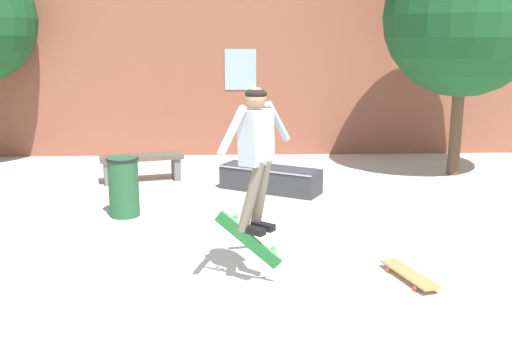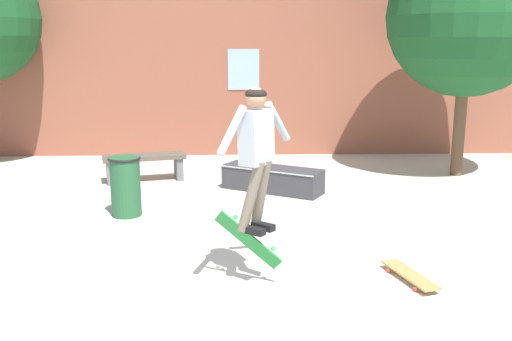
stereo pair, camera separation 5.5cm
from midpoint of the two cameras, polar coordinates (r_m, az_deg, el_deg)
name	(u,v)px [view 2 (the right image)]	position (r m, az deg, el deg)	size (l,w,h in m)	color
ground_plane	(231,317)	(5.58, -2.22, -14.45)	(40.00, 40.00, 0.00)	beige
building_backdrop	(234,58)	(13.13, -2.12, 11.16)	(14.15, 0.52, 5.03)	#93513D
tree_right	(468,17)	(11.60, 20.58, 14.22)	(2.99, 2.99, 4.51)	brown
park_bench	(145,162)	(10.80, -10.94, 0.80)	(1.58, 0.85, 0.50)	brown
skate_ledge	(272,179)	(9.93, 1.81, -0.86)	(1.80, 1.35, 0.43)	#38383D
trash_bin	(126,185)	(8.69, -12.74, -1.45)	(0.48, 0.48, 0.89)	#235633
skater	(256,146)	(5.81, 0.28, 2.44)	(0.80, 0.96, 1.51)	#9EA8B2
skateboard_flipping	(248,240)	(6.12, -0.52, -6.94)	(0.73, 0.33, 0.66)	#237F38
skateboard_resting	(410,275)	(6.54, 15.38, -10.01)	(0.45, 0.88, 0.08)	#AD894C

